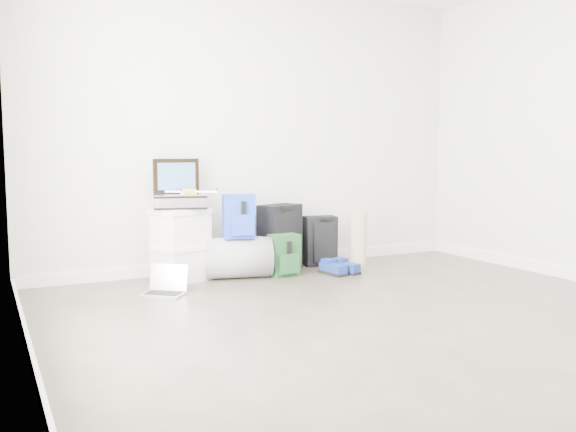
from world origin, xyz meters
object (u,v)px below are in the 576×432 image
boxes_stack (181,245)px  duffel_bag (238,258)px  carry_on (320,241)px  large_suitcase (280,237)px  laptop (166,287)px  briefcase (180,202)px

boxes_stack → duffel_bag: bearing=-33.9°
boxes_stack → carry_on: (1.46, 0.07, -0.07)m
boxes_stack → large_suitcase: (1.00, 0.05, -0.01)m
boxes_stack → laptop: bearing=-141.9°
large_suitcase → duffel_bag: bearing=176.1°
duffel_bag → carry_on: bearing=25.0°
duffel_bag → laptop: 0.84m
briefcase → boxes_stack: bearing=14.2°
large_suitcase → briefcase: bearing=160.8°
carry_on → laptop: bearing=-153.5°
briefcase → large_suitcase: briefcase is taller
duffel_bag → large_suitcase: 0.55m
carry_on → boxes_stack: bearing=-167.2°
boxes_stack → duffel_bag: size_ratio=1.08×
boxes_stack → laptop: boxes_stack is taller
boxes_stack → laptop: size_ratio=1.62×
laptop → briefcase: bearing=99.2°
boxes_stack → carry_on: boxes_stack is taller
carry_on → laptop: size_ratio=1.26×
duffel_bag → carry_on: (0.96, 0.19, 0.07)m
briefcase → laptop: 0.83m
carry_on → large_suitcase: bearing=-167.3°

